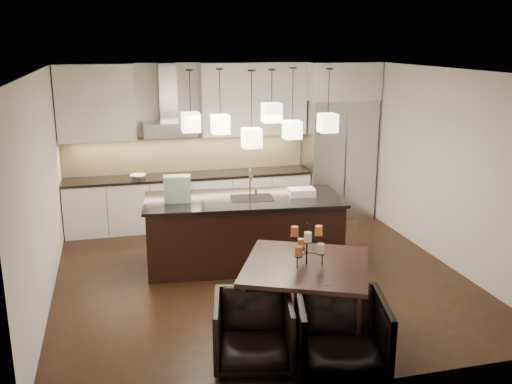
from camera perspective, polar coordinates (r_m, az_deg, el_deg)
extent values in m
cube|color=black|center=(8.05, 0.35, -8.37)|extent=(5.50, 5.50, 0.02)
cube|color=white|center=(7.39, 0.39, 12.12)|extent=(5.50, 5.50, 0.02)
cube|color=silver|center=(10.23, -3.54, 4.97)|extent=(5.50, 0.02, 2.80)
cube|color=silver|center=(5.09, 8.27, -5.70)|extent=(5.50, 0.02, 2.80)
cube|color=silver|center=(7.42, -20.73, 0.11)|extent=(0.02, 5.50, 2.80)
cube|color=silver|center=(8.69, 18.28, 2.42)|extent=(0.02, 5.50, 2.80)
cube|color=#B7B7BA|center=(10.53, 8.20, 3.33)|extent=(1.20, 0.72, 2.15)
cube|color=silver|center=(10.34, 8.49, 10.95)|extent=(1.26, 0.72, 0.65)
cube|color=silver|center=(10.04, -6.61, -0.93)|extent=(4.21, 0.62, 0.88)
cube|color=black|center=(9.92, -6.69, 1.62)|extent=(4.21, 0.66, 0.04)
cube|color=tan|center=(10.14, -6.97, 3.85)|extent=(4.21, 0.02, 0.63)
cube|color=silver|center=(9.77, -15.74, 8.55)|extent=(1.25, 0.35, 1.25)
cube|color=silver|center=(10.06, -0.27, 9.28)|extent=(1.85, 0.35, 1.25)
cube|color=#B7B7BA|center=(9.78, -8.62, 6.26)|extent=(0.90, 0.52, 0.24)
cube|color=#B7B7BA|center=(9.82, -8.83, 9.81)|extent=(0.30, 0.28, 0.96)
imported|color=silver|center=(9.79, -11.71, 1.54)|extent=(0.34, 0.34, 0.06)
cube|color=black|center=(8.26, -1.25, -4.09)|extent=(2.82, 1.37, 0.96)
cube|color=black|center=(8.11, -1.27, -0.75)|extent=(2.91, 1.46, 0.04)
cube|color=#2C6C39|center=(7.95, -7.89, 0.32)|extent=(0.39, 0.23, 0.37)
cube|color=silver|center=(8.23, 4.58, -0.01)|extent=(0.40, 0.30, 0.11)
cylinder|color=beige|center=(6.25, 6.47, -5.63)|extent=(0.11, 0.11, 0.11)
cylinder|color=orange|center=(6.39, 4.55, -5.12)|extent=(0.11, 0.11, 0.11)
cylinder|color=#A5592F|center=(6.15, 4.29, -5.93)|extent=(0.11, 0.11, 0.11)
cylinder|color=orange|center=(6.29, 6.29, -3.85)|extent=(0.11, 0.11, 0.11)
cylinder|color=#A5592F|center=(6.24, 3.89, -3.94)|extent=(0.11, 0.11, 0.11)
cylinder|color=beige|center=(6.07, 5.21, -4.51)|extent=(0.11, 0.11, 0.11)
imported|color=black|center=(5.86, -0.29, -13.77)|extent=(0.93, 0.94, 0.73)
imported|color=black|center=(5.76, 8.51, -14.06)|extent=(1.04, 1.06, 0.80)
cube|color=#FFEFBA|center=(7.85, -6.53, 6.95)|extent=(0.24, 0.24, 0.26)
cube|color=#FFEFBA|center=(8.09, -3.58, 6.77)|extent=(0.24, 0.24, 0.26)
cube|color=#FFEFBA|center=(7.86, 1.57, 7.93)|extent=(0.24, 0.24, 0.26)
cube|color=#FFEFBA|center=(8.40, 3.64, 6.23)|extent=(0.24, 0.24, 0.26)
cube|color=#FFEFBA|center=(8.18, 7.18, 6.87)|extent=(0.24, 0.24, 0.26)
cube|color=#FFEFBA|center=(7.70, -0.44, 5.42)|extent=(0.24, 0.24, 0.26)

